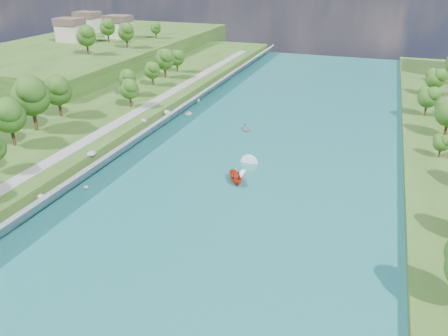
% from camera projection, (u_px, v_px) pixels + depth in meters
% --- Properties ---
extents(ground, '(260.00, 260.00, 0.00)m').
position_uv_depth(ground, '(210.00, 226.00, 65.28)').
color(ground, '#2D5119').
rests_on(ground, ground).
extents(river_water, '(55.00, 240.00, 0.10)m').
position_uv_depth(river_water, '(248.00, 171.00, 82.30)').
color(river_water, '#19615F').
rests_on(river_water, ground).
extents(berm_west, '(45.00, 240.00, 3.50)m').
position_uv_depth(berm_west, '(33.00, 132.00, 96.84)').
color(berm_west, '#2D5119').
rests_on(berm_west, ground).
extents(ridge_west, '(60.00, 120.00, 9.00)m').
position_uv_depth(ridge_west, '(101.00, 52.00, 169.49)').
color(ridge_west, '#2D5119').
rests_on(ridge_west, ground).
extents(riprap_bank, '(4.61, 236.00, 4.38)m').
position_uv_depth(riprap_bank, '(127.00, 146.00, 89.00)').
color(riprap_bank, slate).
rests_on(riprap_bank, ground).
extents(riverside_path, '(3.00, 200.00, 0.10)m').
position_uv_depth(riverside_path, '(99.00, 133.00, 90.73)').
color(riverside_path, gray).
rests_on(riverside_path, berm_west).
extents(ridge_houses, '(29.50, 29.50, 8.40)m').
position_uv_depth(ridge_houses, '(93.00, 26.00, 171.89)').
color(ridge_houses, beige).
rests_on(ridge_houses, ridge_west).
extents(trees_ridge, '(18.91, 42.70, 10.87)m').
position_uv_depth(trees_ridge, '(111.00, 33.00, 150.22)').
color(trees_ridge, '#1C4B14').
rests_on(trees_ridge, ridge_west).
extents(motorboat, '(4.08, 19.26, 2.17)m').
position_uv_depth(motorboat, '(237.00, 176.00, 78.63)').
color(motorboat, red).
rests_on(motorboat, river_water).
extents(raft, '(3.73, 4.01, 1.62)m').
position_uv_depth(raft, '(245.00, 129.00, 102.18)').
color(raft, gray).
rests_on(raft, river_water).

